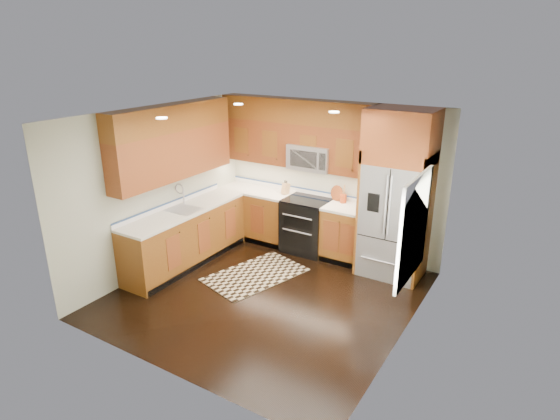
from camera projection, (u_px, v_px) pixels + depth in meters
The scene contains 16 objects.
ground at pixel (266, 295), 6.83m from camera, with size 4.00×4.00×0.00m, color black.
wall_back at pixel (329, 177), 7.99m from camera, with size 4.00×0.02×2.60m, color #B6BBA8.
wall_left at pixel (160, 188), 7.38m from camera, with size 0.02×4.00×2.60m, color #B6BBA8.
wall_right at pixel (410, 242), 5.41m from camera, with size 0.02×4.00×2.60m, color #B6BBA8.
window at pixel (414, 228), 5.54m from camera, with size 0.04×1.10×1.30m.
base_cabinets at pixel (235, 230), 8.01m from camera, with size 2.85×3.00×0.90m.
countertop at pixel (245, 203), 7.87m from camera, with size 2.86×3.01×0.04m.
upper_cabinets at pixel (242, 137), 7.58m from camera, with size 2.85×3.00×1.15m.
range at pixel (306, 225), 8.13m from camera, with size 0.76×0.67×0.95m.
microwave at pixel (311, 157), 7.83m from camera, with size 0.76×0.40×0.42m.
refrigerator at pixel (396, 195), 7.06m from camera, with size 0.98×0.75×2.60m.
sink_faucet at pixel (183, 206), 7.53m from camera, with size 0.54×0.44×0.37m.
rug at pixel (255, 274), 7.41m from camera, with size 0.93×1.54×0.01m, color black.
knife_block at pixel (286, 188), 8.25m from camera, with size 0.11×0.14×0.25m.
utensil_crock at pixel (343, 197), 7.80m from camera, with size 0.14×0.14×0.31m.
cutting_board at pixel (336, 200), 7.95m from camera, with size 0.27×0.27×0.02m, color brown.
Camera 1 is at (3.32, -5.01, 3.49)m, focal length 30.00 mm.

